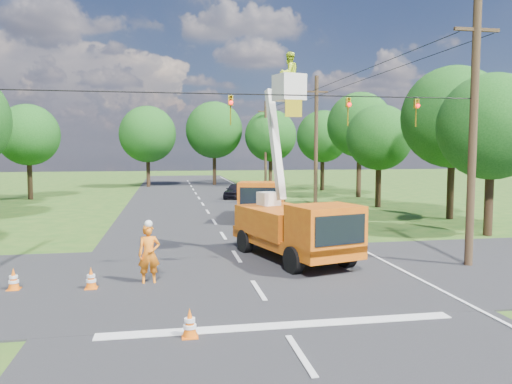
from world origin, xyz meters
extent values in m
plane|color=#255218|center=(0.00, 20.00, 0.00)|extent=(140.00, 140.00, 0.00)
cube|color=black|center=(0.00, 20.00, 0.00)|extent=(12.00, 100.00, 0.06)
cube|color=black|center=(0.00, 2.00, 0.00)|extent=(56.00, 10.00, 0.07)
cube|color=silver|center=(0.00, -3.20, 0.00)|extent=(9.00, 0.45, 0.02)
cube|color=silver|center=(5.60, 20.00, 0.00)|extent=(0.12, 90.00, 0.02)
cube|color=#D2630E|center=(2.15, 4.22, 0.78)|extent=(4.08, 6.89, 0.49)
cube|color=#D2630E|center=(2.79, 1.99, 1.62)|extent=(2.79, 2.42, 1.62)
cube|color=black|center=(3.05, 1.11, 1.68)|extent=(1.99, 0.63, 1.03)
cube|color=#D2630E|center=(1.91, 5.06, 1.46)|extent=(3.55, 4.55, 1.08)
cylinder|color=black|center=(1.63, 1.94, 0.50)|extent=(0.61, 1.05, 0.99)
cylinder|color=black|center=(3.81, 2.56, 0.50)|extent=(0.61, 1.05, 0.99)
cylinder|color=black|center=(0.49, 5.89, 0.50)|extent=(0.61, 1.05, 0.99)
cylinder|color=black|center=(2.68, 6.51, 0.50)|extent=(0.61, 1.05, 0.99)
cube|color=silver|center=(1.58, 6.20, 2.27)|extent=(1.00, 1.00, 0.59)
cube|color=silver|center=(1.75, 5.63, 4.65)|extent=(0.69, 1.47, 4.69)
cube|color=silver|center=(2.06, 4.54, 6.87)|extent=(1.27, 1.27, 1.03)
imported|color=#C6E526|center=(2.06, 4.54, 7.38)|extent=(1.08, 0.99, 1.78)
cube|color=#D2630E|center=(3.23, 16.13, 0.80)|extent=(4.14, 7.11, 0.50)
cube|color=#D2630E|center=(2.60, 13.81, 1.67)|extent=(2.87, 2.48, 1.67)
cube|color=black|center=(2.34, 12.90, 1.73)|extent=(2.06, 0.62, 1.06)
cube|color=#D2630E|center=(3.46, 16.99, 1.51)|extent=(3.62, 4.68, 1.12)
cylinder|color=black|center=(1.54, 14.39, 0.51)|extent=(0.62, 1.08, 1.03)
cylinder|color=black|center=(3.80, 13.77, 0.51)|extent=(0.62, 1.08, 1.03)
cylinder|color=black|center=(2.66, 18.48, 0.51)|extent=(0.62, 1.08, 1.03)
cylinder|color=black|center=(4.92, 17.86, 0.51)|extent=(0.62, 1.08, 1.03)
imported|color=orange|center=(-3.38, 1.53, 0.99)|extent=(0.77, 0.56, 1.97)
imported|color=black|center=(3.37, 29.54, 0.71)|extent=(3.12, 4.50, 1.42)
cone|color=orange|center=(-2.28, -3.52, 0.38)|extent=(0.36, 0.36, 0.70)
cube|color=orange|center=(-2.28, -3.52, 0.04)|extent=(0.38, 0.38, 0.04)
cylinder|color=white|center=(-2.28, -3.52, 0.44)|extent=(0.26, 0.26, 0.09)
cylinder|color=white|center=(-2.28, -3.52, 0.29)|extent=(0.31, 0.31, 0.09)
cone|color=orange|center=(2.17, 6.61, 0.38)|extent=(0.36, 0.36, 0.70)
cube|color=orange|center=(2.17, 6.61, 0.04)|extent=(0.38, 0.38, 0.04)
cylinder|color=white|center=(2.17, 6.61, 0.44)|extent=(0.26, 0.26, 0.09)
cylinder|color=white|center=(2.17, 6.61, 0.29)|extent=(0.31, 0.31, 0.09)
cone|color=orange|center=(2.56, 11.12, 0.38)|extent=(0.36, 0.36, 0.70)
cube|color=orange|center=(2.56, 11.12, 0.04)|extent=(0.38, 0.38, 0.04)
cylinder|color=white|center=(2.56, 11.12, 0.44)|extent=(0.26, 0.26, 0.09)
cylinder|color=white|center=(2.56, 11.12, 0.29)|extent=(0.31, 0.31, 0.09)
cone|color=orange|center=(-5.17, 1.14, 0.38)|extent=(0.36, 0.36, 0.70)
cube|color=orange|center=(-5.17, 1.14, 0.04)|extent=(0.38, 0.38, 0.04)
cylinder|color=white|center=(-5.17, 1.14, 0.44)|extent=(0.26, 0.26, 0.09)
cylinder|color=white|center=(-5.17, 1.14, 0.29)|extent=(0.31, 0.31, 0.09)
cone|color=orange|center=(-7.55, 1.44, 0.38)|extent=(0.36, 0.36, 0.70)
cube|color=orange|center=(-7.55, 1.44, 0.04)|extent=(0.38, 0.38, 0.04)
cylinder|color=white|center=(-7.55, 1.44, 0.44)|extent=(0.26, 0.26, 0.09)
cylinder|color=white|center=(-7.55, 1.44, 0.29)|extent=(0.31, 0.31, 0.09)
cone|color=orange|center=(4.44, 16.74, 0.38)|extent=(0.36, 0.36, 0.70)
cube|color=orange|center=(4.44, 16.74, 0.04)|extent=(0.38, 0.38, 0.04)
cylinder|color=white|center=(4.44, 16.74, 0.44)|extent=(0.26, 0.26, 0.09)
cylinder|color=white|center=(4.44, 16.74, 0.29)|extent=(0.31, 0.31, 0.09)
cylinder|color=#4C3823|center=(8.50, 2.00, 5.00)|extent=(0.30, 0.30, 10.00)
cube|color=#4C3823|center=(8.50, 2.00, 8.80)|extent=(1.80, 0.12, 0.12)
cylinder|color=#4C3823|center=(8.50, 22.00, 5.00)|extent=(0.30, 0.30, 10.00)
cube|color=#4C3823|center=(8.50, 22.00, 8.80)|extent=(1.80, 0.12, 0.12)
cylinder|color=#4C3823|center=(8.50, 42.00, 5.00)|extent=(0.30, 0.30, 10.00)
cube|color=#4C3823|center=(8.50, 42.00, 8.80)|extent=(1.80, 0.12, 0.12)
cylinder|color=black|center=(-0.50, 2.00, 6.30)|extent=(18.00, 0.04, 0.04)
cube|color=#AC9614|center=(1.60, 2.00, 5.85)|extent=(0.60, 0.05, 0.60)
imported|color=#AC9614|center=(-0.60, 2.00, 5.75)|extent=(0.16, 0.20, 1.00)
sphere|color=#FF0C0C|center=(-0.60, 1.88, 6.00)|extent=(0.14, 0.14, 0.14)
imported|color=#AC9614|center=(3.60, 2.00, 5.75)|extent=(0.16, 0.20, 1.00)
sphere|color=#FF0C0C|center=(3.60, 1.88, 6.00)|extent=(0.14, 0.14, 0.14)
imported|color=#AC9614|center=(6.20, 2.00, 5.75)|extent=(0.16, 0.20, 1.00)
sphere|color=#FF0C0C|center=(6.20, 1.88, 6.00)|extent=(0.14, 0.14, 0.14)
cylinder|color=#382616|center=(-14.80, 32.00, 2.02)|extent=(0.44, 0.44, 4.05)
sphere|color=#134612|center=(-14.80, 32.00, 5.70)|extent=(5.40, 5.40, 5.40)
cylinder|color=#382616|center=(13.50, 8.00, 1.98)|extent=(0.44, 0.44, 3.96)
sphere|color=#134612|center=(13.50, 8.00, 5.58)|extent=(5.40, 5.40, 5.40)
cylinder|color=#382616|center=(15.00, 14.00, 2.29)|extent=(0.44, 0.44, 4.58)
sphere|color=#134612|center=(15.00, 14.00, 6.45)|extent=(6.40, 6.40, 6.40)
cylinder|color=#382616|center=(13.20, 21.00, 1.89)|extent=(0.44, 0.44, 3.78)
sphere|color=#134612|center=(13.20, 21.00, 5.33)|extent=(5.00, 5.00, 5.00)
cylinder|color=#382616|center=(14.80, 29.00, 2.38)|extent=(0.44, 0.44, 4.75)
sphere|color=#134612|center=(14.80, 29.00, 6.70)|extent=(6.00, 6.00, 6.00)
cylinder|color=#382616|center=(13.80, 37.00, 2.07)|extent=(0.44, 0.44, 4.14)
sphere|color=#134612|center=(13.80, 37.00, 5.83)|extent=(5.60, 5.60, 5.60)
cylinder|color=#382616|center=(-5.00, 45.00, 2.20)|extent=(0.44, 0.44, 4.40)
sphere|color=#134612|center=(-5.00, 45.00, 6.20)|extent=(6.60, 6.60, 6.60)
cylinder|color=#382616|center=(3.00, 47.00, 2.42)|extent=(0.44, 0.44, 4.84)
sphere|color=#134612|center=(3.00, 47.00, 6.82)|extent=(7.00, 7.00, 7.00)
cylinder|color=#382616|center=(9.50, 44.00, 2.16)|extent=(0.44, 0.44, 4.31)
sphere|color=#134612|center=(9.50, 44.00, 6.08)|extent=(6.20, 6.20, 6.20)
camera|label=1|loc=(-2.74, -14.99, 4.42)|focal=35.00mm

